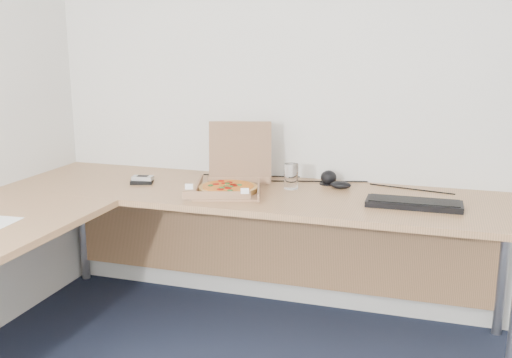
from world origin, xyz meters
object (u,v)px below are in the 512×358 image
(desk, at_px, (155,214))
(drinking_glass, at_px, (291,176))
(wallet, at_px, (142,181))
(pizza_box, at_px, (230,184))
(keyboard, at_px, (414,204))

(desk, height_order, drinking_glass, drinking_glass)
(drinking_glass, relative_size, wallet, 1.14)
(pizza_box, distance_m, wallet, 0.50)
(desk, height_order, keyboard, keyboard)
(pizza_box, relative_size, wallet, 3.34)
(desk, relative_size, pizza_box, 6.76)
(pizza_box, xyz_separation_m, wallet, (-0.50, 0.04, -0.03))
(desk, relative_size, keyboard, 5.98)
(desk, xyz_separation_m, keyboard, (1.09, 0.37, 0.04))
(desk, distance_m, wallet, 0.49)
(desk, bearing_deg, pizza_box, 59.29)
(pizza_box, bearing_deg, drinking_glass, 13.57)
(pizza_box, height_order, keyboard, pizza_box)
(keyboard, bearing_deg, desk, -162.27)
(pizza_box, distance_m, keyboard, 0.87)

